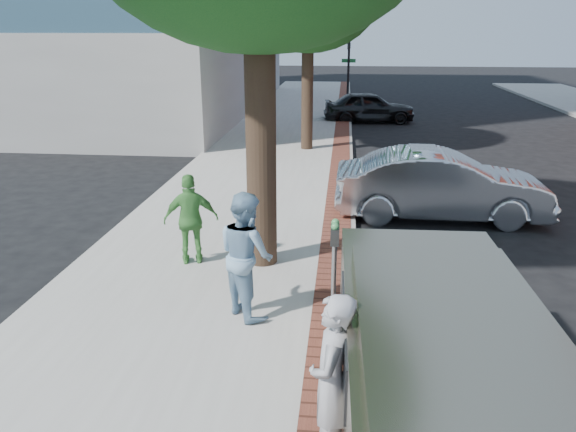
# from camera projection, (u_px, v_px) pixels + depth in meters

# --- Properties ---
(ground) EXTENTS (120.00, 120.00, 0.00)m
(ground) POSITION_uv_depth(u_px,v_px,m) (285.00, 322.00, 8.36)
(ground) COLOR black
(ground) RESTS_ON ground
(sidewalk) EXTENTS (5.00, 60.00, 0.15)m
(sidewalk) POSITION_uv_depth(u_px,v_px,m) (262.00, 179.00, 16.02)
(sidewalk) COLOR #9E9991
(sidewalk) RESTS_ON ground
(brick_strip) EXTENTS (0.60, 60.00, 0.01)m
(brick_strip) POSITION_uv_depth(u_px,v_px,m) (339.00, 178.00, 15.79)
(brick_strip) COLOR brown
(brick_strip) RESTS_ON sidewalk
(curb) EXTENTS (0.10, 60.00, 0.15)m
(curb) POSITION_uv_depth(u_px,v_px,m) (352.00, 181.00, 15.78)
(curb) COLOR gray
(curb) RESTS_ON ground
(office_base) EXTENTS (18.20, 22.20, 4.00)m
(office_base) POSITION_uv_depth(u_px,v_px,m) (85.00, 71.00, 29.71)
(office_base) COLOR gray
(office_base) RESTS_ON ground
(signal_near) EXTENTS (0.70, 0.15, 3.80)m
(signal_near) POSITION_uv_depth(u_px,v_px,m) (348.00, 68.00, 28.31)
(signal_near) COLOR black
(signal_near) RESTS_ON ground
(parking_meter) EXTENTS (0.12, 0.32, 1.47)m
(parking_meter) POSITION_uv_depth(u_px,v_px,m) (335.00, 249.00, 7.89)
(parking_meter) COLOR gray
(parking_meter) RESTS_ON sidewalk
(person_gray) EXTENTS (0.51, 0.69, 1.76)m
(person_gray) POSITION_uv_depth(u_px,v_px,m) (332.00, 381.00, 5.23)
(person_gray) COLOR #9F9FA3
(person_gray) RESTS_ON sidewalk
(person_officer) EXTENTS (1.12, 1.14, 1.86)m
(person_officer) POSITION_uv_depth(u_px,v_px,m) (246.00, 254.00, 8.04)
(person_officer) COLOR #7BA1BE
(person_officer) RESTS_ON sidewalk
(person_green) EXTENTS (1.02, 0.63, 1.63)m
(person_green) POSITION_uv_depth(u_px,v_px,m) (191.00, 219.00, 9.86)
(person_green) COLOR #4F9A46
(person_green) RESTS_ON sidewalk
(sedan_silver) EXTENTS (4.76, 1.72, 1.56)m
(sedan_silver) POSITION_uv_depth(u_px,v_px,m) (441.00, 185.00, 12.68)
(sedan_silver) COLOR silver
(sedan_silver) RESTS_ON ground
(bg_car) EXTENTS (4.28, 2.06, 1.41)m
(bg_car) POSITION_uv_depth(u_px,v_px,m) (369.00, 107.00, 25.86)
(bg_car) COLOR black
(bg_car) RESTS_ON ground
(van) EXTENTS (1.98, 4.93, 1.80)m
(van) POSITION_uv_depth(u_px,v_px,m) (439.00, 369.00, 5.50)
(van) COLOR gray
(van) RESTS_ON ground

